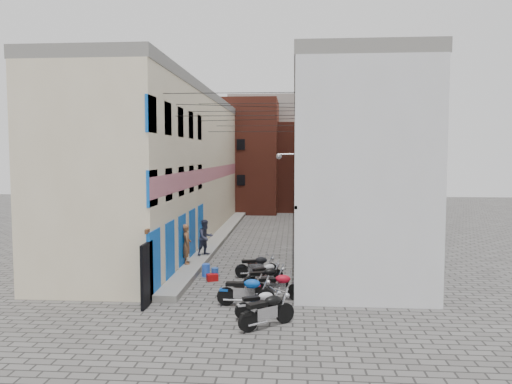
% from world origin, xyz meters
% --- Properties ---
extents(ground, '(90.00, 90.00, 0.00)m').
position_xyz_m(ground, '(0.00, 0.00, 0.00)').
color(ground, '#514F4C').
rests_on(ground, ground).
extents(plinth, '(0.90, 26.00, 0.25)m').
position_xyz_m(plinth, '(-2.05, 13.00, 0.12)').
color(plinth, gray).
rests_on(plinth, ground).
extents(building_left, '(5.10, 27.00, 9.00)m').
position_xyz_m(building_left, '(-4.98, 12.95, 4.50)').
color(building_left, beige).
rests_on(building_left, ground).
extents(building_right, '(5.94, 26.00, 9.00)m').
position_xyz_m(building_right, '(5.00, 13.00, 4.51)').
color(building_right, white).
rests_on(building_right, ground).
extents(building_far_brick_left, '(6.00, 6.00, 10.00)m').
position_xyz_m(building_far_brick_left, '(-2.00, 28.00, 5.00)').
color(building_far_brick_left, maroon).
rests_on(building_far_brick_left, ground).
extents(building_far_brick_right, '(5.00, 6.00, 8.00)m').
position_xyz_m(building_far_brick_right, '(3.00, 30.00, 4.00)').
color(building_far_brick_right, maroon).
rests_on(building_far_brick_right, ground).
extents(building_far_concrete, '(8.00, 5.00, 11.00)m').
position_xyz_m(building_far_concrete, '(0.00, 34.00, 5.50)').
color(building_far_concrete, gray).
rests_on(building_far_concrete, ground).
extents(far_shopfront, '(2.00, 0.30, 2.40)m').
position_xyz_m(far_shopfront, '(0.00, 25.20, 1.20)').
color(far_shopfront, black).
rests_on(far_shopfront, ground).
extents(overhead_wires, '(5.80, 13.02, 1.32)m').
position_xyz_m(overhead_wires, '(0.00, 7.64, 7.12)').
color(overhead_wires, black).
rests_on(overhead_wires, ground).
extents(motorcycle_a, '(1.95, 1.74, 1.15)m').
position_xyz_m(motorcycle_a, '(1.69, -2.19, 0.58)').
color(motorcycle_a, black).
rests_on(motorcycle_a, ground).
extents(motorcycle_b, '(1.77, 1.18, 0.98)m').
position_xyz_m(motorcycle_b, '(1.43, -1.28, 0.49)').
color(motorcycle_b, '#B5B5BA').
rests_on(motorcycle_b, ground).
extents(motorcycle_c, '(2.03, 0.72, 1.16)m').
position_xyz_m(motorcycle_c, '(0.85, -0.15, 0.58)').
color(motorcycle_c, '#0A42A4').
rests_on(motorcycle_c, ground).
extents(motorcycle_d, '(1.94, 0.64, 1.12)m').
position_xyz_m(motorcycle_d, '(1.90, 0.68, 0.56)').
color(motorcycle_d, '#B40C21').
rests_on(motorcycle_d, ground).
extents(motorcycle_e, '(1.91, 1.17, 1.06)m').
position_xyz_m(motorcycle_e, '(1.42, 1.83, 0.53)').
color(motorcycle_e, black).
rests_on(motorcycle_e, ground).
extents(motorcycle_f, '(1.64, 1.46, 0.97)m').
position_xyz_m(motorcycle_f, '(1.36, 2.81, 0.49)').
color(motorcycle_f, '#B5B6BB').
rests_on(motorcycle_f, ground).
extents(motorcycle_g, '(1.92, 0.98, 1.06)m').
position_xyz_m(motorcycle_g, '(0.91, 3.88, 0.53)').
color(motorcycle_g, black).
rests_on(motorcycle_g, ground).
extents(person_a, '(0.59, 0.75, 1.80)m').
position_xyz_m(person_a, '(-2.35, 5.13, 1.15)').
color(person_a, brown).
rests_on(person_a, plinth).
extents(person_b, '(1.06, 1.07, 1.75)m').
position_xyz_m(person_b, '(-1.84, 7.13, 1.12)').
color(person_b, '#2E3145').
rests_on(person_b, plinth).
extents(water_jug_near, '(0.40, 0.40, 0.48)m').
position_xyz_m(water_jug_near, '(-0.79, 3.43, 0.24)').
color(water_jug_near, '#204BA4').
rests_on(water_jug_near, ground).
extents(water_jug_far, '(0.39, 0.39, 0.54)m').
position_xyz_m(water_jug_far, '(-1.24, 3.84, 0.27)').
color(water_jug_far, blue).
rests_on(water_jug_far, ground).
extents(red_crate, '(0.54, 0.47, 0.28)m').
position_xyz_m(red_crate, '(-0.86, 3.16, 0.14)').
color(red_crate, '#9B0B0C').
rests_on(red_crate, ground).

